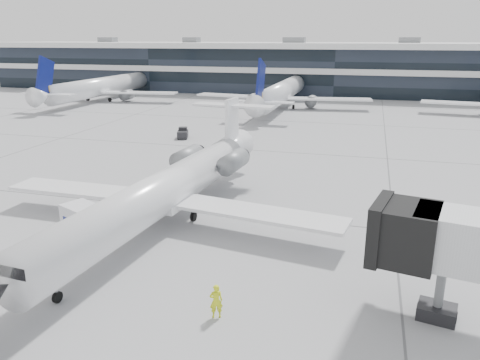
% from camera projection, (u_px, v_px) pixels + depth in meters
% --- Properties ---
extents(ground, '(220.00, 220.00, 0.00)m').
position_uv_depth(ground, '(249.00, 216.00, 33.77)').
color(ground, gray).
rests_on(ground, ground).
extents(terminal, '(170.00, 22.00, 10.00)m').
position_uv_depth(terminal, '(338.00, 71.00, 107.85)').
color(terminal, black).
rests_on(terminal, ground).
extents(bg_jet_left, '(32.00, 40.00, 9.60)m').
position_uv_depth(bg_jet_left, '(104.00, 100.00, 96.00)').
color(bg_jet_left, white).
rests_on(bg_jet_left, ground).
extents(bg_jet_center, '(32.00, 40.00, 9.60)m').
position_uv_depth(bg_jet_center, '(282.00, 107.00, 86.49)').
color(bg_jet_center, white).
rests_on(bg_jet_center, ground).
extents(regional_jet, '(24.83, 31.01, 7.16)m').
position_uv_depth(regional_jet, '(164.00, 190.00, 31.57)').
color(regional_jet, white).
rests_on(regional_jet, ground).
extents(ramp_worker, '(0.72, 0.62, 1.67)m').
position_uv_depth(ramp_worker, '(216.00, 301.00, 21.28)').
color(ramp_worker, '#D1E017').
rests_on(ramp_worker, ground).
extents(cargo_uld, '(3.20, 2.86, 2.15)m').
position_uv_depth(cargo_uld, '(82.00, 221.00, 29.84)').
color(cargo_uld, black).
rests_on(cargo_uld, ground).
extents(traffic_cone, '(0.41, 0.41, 0.60)m').
position_uv_depth(traffic_cone, '(226.00, 171.00, 43.99)').
color(traffic_cone, orange).
rests_on(traffic_cone, ground).
extents(far_tug, '(1.81, 2.39, 1.35)m').
position_uv_depth(far_tug, '(183.00, 133.00, 59.61)').
color(far_tug, black).
rests_on(far_tug, ground).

